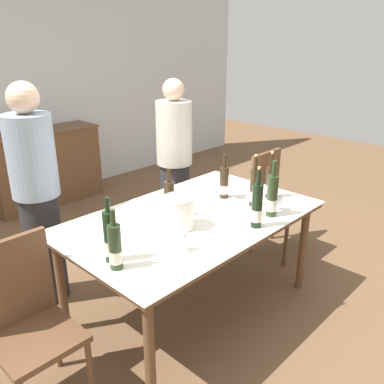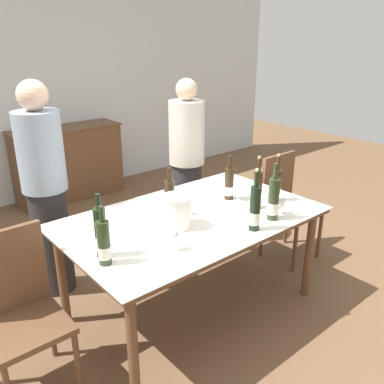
{
  "view_description": "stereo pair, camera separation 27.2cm",
  "coord_description": "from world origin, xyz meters",
  "px_view_note": "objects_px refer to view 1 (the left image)",
  "views": [
    {
      "loc": [
        -1.86,
        -1.78,
        1.92
      ],
      "look_at": [
        0.0,
        0.0,
        0.93
      ],
      "focal_mm": 38.0,
      "sensor_mm": 36.0,
      "label": 1
    },
    {
      "loc": [
        -1.66,
        -1.97,
        1.92
      ],
      "look_at": [
        0.0,
        0.0,
        0.93
      ],
      "focal_mm": 38.0,
      "sensor_mm": 36.0,
      "label": 2
    }
  ],
  "objects_px": {
    "ice_bucket": "(179,211)",
    "wine_bottle_7": "(254,188)",
    "wine_bottle_3": "(115,248)",
    "wine_bottle_2": "(169,200)",
    "wine_glass_2": "(234,188)",
    "person_host": "(38,198)",
    "dining_table": "(192,224)",
    "wine_bottle_5": "(270,183)",
    "wine_bottle_1": "(224,183)",
    "chair_left_end": "(26,316)",
    "wine_glass_0": "(277,197)",
    "sideboard_cabinet": "(45,167)",
    "person_guest_left": "(175,165)",
    "wine_glass_1": "(182,236)",
    "wine_bottle_4": "(257,207)",
    "chair_right_end": "(274,196)",
    "wine_bottle_0": "(272,197)",
    "wine_bottle_6": "(110,238)"
  },
  "relations": [
    {
      "from": "wine_bottle_3",
      "to": "wine_bottle_7",
      "type": "xyz_separation_m",
      "value": [
        1.22,
        -0.02,
        0.01
      ]
    },
    {
      "from": "dining_table",
      "to": "wine_glass_0",
      "type": "distance_m",
      "value": 0.63
    },
    {
      "from": "wine_bottle_6",
      "to": "wine_glass_2",
      "type": "relative_size",
      "value": 2.91
    },
    {
      "from": "wine_glass_1",
      "to": "person_guest_left",
      "type": "xyz_separation_m",
      "value": [
        1.07,
        1.16,
        -0.06
      ]
    },
    {
      "from": "wine_bottle_7",
      "to": "wine_glass_0",
      "type": "distance_m",
      "value": 0.18
    },
    {
      "from": "wine_glass_2",
      "to": "chair_left_end",
      "type": "xyz_separation_m",
      "value": [
        -1.64,
        0.1,
        -0.31
      ]
    },
    {
      "from": "ice_bucket",
      "to": "wine_bottle_2",
      "type": "relative_size",
      "value": 0.61
    },
    {
      "from": "dining_table",
      "to": "wine_glass_1",
      "type": "bearing_deg",
      "value": -143.18
    },
    {
      "from": "wine_glass_1",
      "to": "wine_bottle_5",
      "type": "bearing_deg",
      "value": 5.69
    },
    {
      "from": "person_host",
      "to": "wine_bottle_4",
      "type": "bearing_deg",
      "value": -57.47
    },
    {
      "from": "sideboard_cabinet",
      "to": "wine_bottle_2",
      "type": "height_order",
      "value": "wine_bottle_2"
    },
    {
      "from": "sideboard_cabinet",
      "to": "chair_right_end",
      "type": "bearing_deg",
      "value": -71.36
    },
    {
      "from": "sideboard_cabinet",
      "to": "wine_glass_2",
      "type": "height_order",
      "value": "sideboard_cabinet"
    },
    {
      "from": "wine_bottle_5",
      "to": "wine_glass_1",
      "type": "distance_m",
      "value": 1.07
    },
    {
      "from": "wine_bottle_1",
      "to": "chair_left_end",
      "type": "bearing_deg",
      "value": 179.08
    },
    {
      "from": "wine_bottle_7",
      "to": "chair_left_end",
      "type": "distance_m",
      "value": 1.7
    },
    {
      "from": "wine_bottle_5",
      "to": "chair_left_end",
      "type": "relative_size",
      "value": 0.39
    },
    {
      "from": "dining_table",
      "to": "wine_bottle_5",
      "type": "relative_size",
      "value": 4.87
    },
    {
      "from": "sideboard_cabinet",
      "to": "wine_bottle_7",
      "type": "distance_m",
      "value": 2.96
    },
    {
      "from": "dining_table",
      "to": "wine_bottle_2",
      "type": "height_order",
      "value": "wine_bottle_2"
    },
    {
      "from": "wine_bottle_1",
      "to": "wine_bottle_5",
      "type": "distance_m",
      "value": 0.35
    },
    {
      "from": "wine_bottle_0",
      "to": "wine_bottle_7",
      "type": "height_order",
      "value": "wine_bottle_0"
    },
    {
      "from": "ice_bucket",
      "to": "person_guest_left",
      "type": "height_order",
      "value": "person_guest_left"
    },
    {
      "from": "ice_bucket",
      "to": "chair_right_end",
      "type": "relative_size",
      "value": 0.23
    },
    {
      "from": "wine_bottle_2",
      "to": "person_guest_left",
      "type": "distance_m",
      "value": 1.09
    },
    {
      "from": "wine_bottle_2",
      "to": "ice_bucket",
      "type": "bearing_deg",
      "value": -112.84
    },
    {
      "from": "wine_bottle_5",
      "to": "wine_glass_2",
      "type": "relative_size",
      "value": 2.8
    },
    {
      "from": "person_guest_left",
      "to": "wine_bottle_0",
      "type": "bearing_deg",
      "value": -102.7
    },
    {
      "from": "wine_bottle_1",
      "to": "wine_glass_1",
      "type": "xyz_separation_m",
      "value": [
        -0.82,
        -0.36,
        -0.02
      ]
    },
    {
      "from": "wine_bottle_5",
      "to": "wine_bottle_6",
      "type": "relative_size",
      "value": 0.96
    },
    {
      "from": "sideboard_cabinet",
      "to": "wine_bottle_3",
      "type": "distance_m",
      "value": 3.12
    },
    {
      "from": "wine_bottle_2",
      "to": "wine_glass_1",
      "type": "relative_size",
      "value": 2.5
    },
    {
      "from": "wine_glass_1",
      "to": "wine_glass_2",
      "type": "relative_size",
      "value": 1.07
    },
    {
      "from": "wine_bottle_3",
      "to": "wine_bottle_5",
      "type": "relative_size",
      "value": 0.94
    },
    {
      "from": "ice_bucket",
      "to": "chair_left_end",
      "type": "distance_m",
      "value": 1.07
    },
    {
      "from": "wine_glass_1",
      "to": "wine_glass_2",
      "type": "bearing_deg",
      "value": 18.64
    },
    {
      "from": "wine_bottle_2",
      "to": "wine_bottle_3",
      "type": "xyz_separation_m",
      "value": [
        -0.66,
        -0.28,
        -0.0
      ]
    },
    {
      "from": "chair_left_end",
      "to": "wine_glass_0",
      "type": "bearing_deg",
      "value": -15.43
    },
    {
      "from": "wine_bottle_3",
      "to": "wine_bottle_6",
      "type": "distance_m",
      "value": 0.09
    },
    {
      "from": "person_host",
      "to": "ice_bucket",
      "type": "bearing_deg",
      "value": -63.07
    },
    {
      "from": "ice_bucket",
      "to": "wine_bottle_7",
      "type": "xyz_separation_m",
      "value": [
        0.63,
        -0.13,
        0.02
      ]
    },
    {
      "from": "wine_bottle_4",
      "to": "wine_glass_1",
      "type": "height_order",
      "value": "wine_bottle_4"
    },
    {
      "from": "ice_bucket",
      "to": "wine_bottle_3",
      "type": "distance_m",
      "value": 0.6
    },
    {
      "from": "ice_bucket",
      "to": "person_guest_left",
      "type": "distance_m",
      "value": 1.27
    },
    {
      "from": "wine_bottle_7",
      "to": "wine_glass_0",
      "type": "height_order",
      "value": "wine_bottle_7"
    },
    {
      "from": "wine_glass_2",
      "to": "person_host",
      "type": "relative_size",
      "value": 0.08
    },
    {
      "from": "wine_bottle_2",
      "to": "person_host",
      "type": "relative_size",
      "value": 0.21
    },
    {
      "from": "chair_left_end",
      "to": "person_guest_left",
      "type": "xyz_separation_m",
      "value": [
        1.86,
        0.78,
        0.26
      ]
    },
    {
      "from": "wine_bottle_2",
      "to": "wine_glass_2",
      "type": "relative_size",
      "value": 2.67
    },
    {
      "from": "wine_bottle_3",
      "to": "wine_bottle_6",
      "type": "relative_size",
      "value": 0.9
    }
  ]
}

